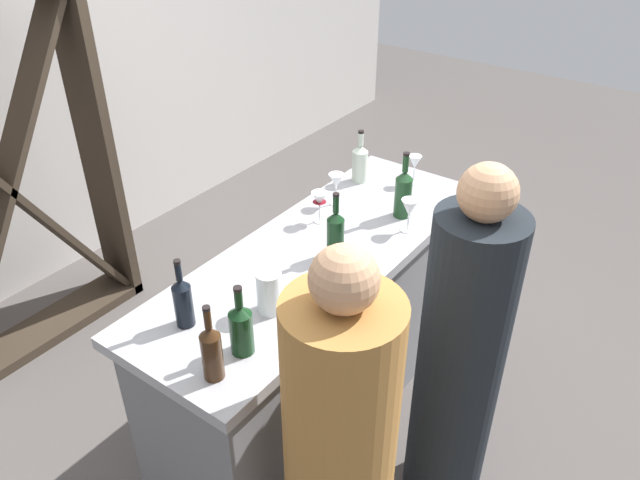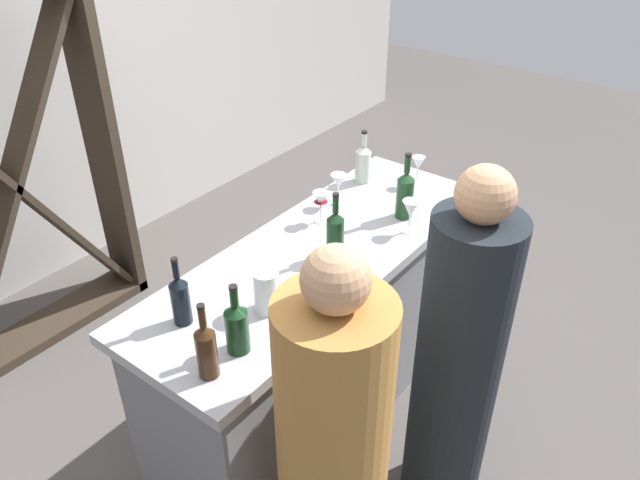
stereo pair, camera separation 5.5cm
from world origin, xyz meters
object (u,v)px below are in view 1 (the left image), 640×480
(wine_rack, at_px, (4,188))
(wine_bottle_second_right_dark_green, at_px, (335,233))
(wine_glass_far_left, at_px, (336,182))
(water_pitcher, at_px, (269,292))
(wine_bottle_second_left_near_black, at_px, (183,301))
(wine_glass_near_left, at_px, (409,209))
(wine_bottle_center_dark_green, at_px, (241,328))
(wine_bottle_far_right_clear_pale, at_px, (360,162))
(wine_glass_near_center, at_px, (415,163))
(wine_bottle_rightmost_olive_green, at_px, (403,192))
(wine_glass_near_right, at_px, (319,201))
(person_center_guest, at_px, (339,462))
(wine_bottle_leftmost_amber_brown, at_px, (212,351))
(person_left_guest, at_px, (459,363))

(wine_rack, height_order, wine_bottle_second_right_dark_green, wine_rack)
(wine_glass_far_left, bearing_deg, water_pitcher, -161.93)
(wine_bottle_second_left_near_black, height_order, wine_glass_near_left, wine_bottle_second_left_near_black)
(wine_bottle_second_left_near_black, height_order, wine_bottle_center_dark_green, wine_bottle_second_left_near_black)
(wine_bottle_far_right_clear_pale, relative_size, wine_glass_near_center, 1.84)
(wine_bottle_second_left_near_black, relative_size, wine_bottle_far_right_clear_pale, 1.02)
(wine_bottle_rightmost_olive_green, xyz_separation_m, wine_glass_near_right, (-0.27, 0.28, -0.01))
(wine_bottle_second_right_dark_green, height_order, wine_bottle_far_right_clear_pale, wine_bottle_second_right_dark_green)
(wine_glass_near_center, height_order, water_pitcher, water_pitcher)
(wine_rack, distance_m, wine_glass_near_center, 2.10)
(wine_glass_near_right, bearing_deg, water_pitcher, -159.88)
(wine_bottle_center_dark_green, xyz_separation_m, wine_bottle_second_right_dark_green, (0.66, 0.07, 0.01))
(wine_glass_near_right, height_order, water_pitcher, water_pitcher)
(water_pitcher, bearing_deg, wine_glass_near_right, 20.12)
(water_pitcher, height_order, person_center_guest, person_center_guest)
(wine_bottle_second_left_near_black, relative_size, person_center_guest, 0.18)
(wine_bottle_second_right_dark_green, height_order, water_pitcher, wine_bottle_second_right_dark_green)
(wine_bottle_second_left_near_black, xyz_separation_m, wine_glass_near_right, (0.87, 0.03, 0.00))
(wine_bottle_rightmost_olive_green, height_order, person_center_guest, person_center_guest)
(wine_bottle_leftmost_amber_brown, relative_size, wine_glass_near_right, 1.93)
(wine_bottle_second_left_near_black, relative_size, water_pitcher, 1.63)
(wine_bottle_second_left_near_black, relative_size, wine_glass_near_center, 1.87)
(wine_bottle_far_right_clear_pale, distance_m, wine_glass_near_right, 0.46)
(person_center_guest, bearing_deg, wine_glass_near_center, -67.10)
(wine_bottle_leftmost_amber_brown, height_order, wine_bottle_second_right_dark_green, wine_bottle_second_right_dark_green)
(wine_bottle_second_right_dark_green, height_order, person_left_guest, person_left_guest)
(wine_bottle_center_dark_green, relative_size, person_left_guest, 0.17)
(wine_glass_near_left, xyz_separation_m, wine_glass_near_center, (0.43, 0.21, -0.00))
(wine_glass_far_left, relative_size, person_left_guest, 0.10)
(wine_bottle_second_left_near_black, bearing_deg, wine_bottle_far_right_clear_pale, 4.59)
(wine_glass_near_center, xyz_separation_m, wine_glass_far_left, (-0.41, 0.20, 0.01))
(wine_bottle_far_right_clear_pale, relative_size, wine_glass_near_right, 1.83)
(wine_glass_near_right, xyz_separation_m, person_center_guest, (-0.88, -0.72, -0.36))
(person_center_guest, bearing_deg, wine_bottle_leftmost_amber_brown, 18.66)
(wine_rack, relative_size, wine_bottle_center_dark_green, 7.05)
(wine_bottle_leftmost_amber_brown, distance_m, wine_glass_near_left, 1.18)
(wine_bottle_rightmost_olive_green, relative_size, wine_glass_near_right, 2.12)
(wine_bottle_rightmost_olive_green, xyz_separation_m, wine_glass_near_center, (0.33, 0.12, -0.01))
(wine_bottle_far_right_clear_pale, bearing_deg, wine_bottle_center_dark_green, -164.18)
(wine_bottle_leftmost_amber_brown, xyz_separation_m, wine_bottle_far_right_clear_pale, (1.45, 0.38, -0.01))
(wine_bottle_center_dark_green, bearing_deg, wine_bottle_second_left_near_black, 93.49)
(wine_glass_near_right, height_order, person_center_guest, person_center_guest)
(wine_glass_near_left, distance_m, person_left_guest, 0.71)
(wine_bottle_leftmost_amber_brown, bearing_deg, wine_glass_near_right, 16.81)
(water_pitcher, bearing_deg, wine_bottle_second_left_near_black, 140.31)
(wine_glass_near_right, bearing_deg, wine_bottle_center_dark_green, -160.87)
(wine_bottle_second_left_near_black, relative_size, wine_bottle_second_right_dark_green, 0.93)
(wine_glass_near_center, bearing_deg, wine_bottle_second_left_near_black, 174.90)
(wine_bottle_far_right_clear_pale, height_order, person_left_guest, person_left_guest)
(wine_bottle_second_left_near_black, distance_m, wine_glass_near_left, 1.10)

